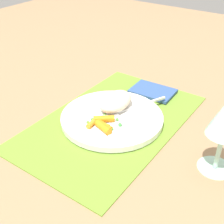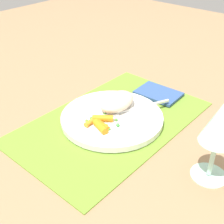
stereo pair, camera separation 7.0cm
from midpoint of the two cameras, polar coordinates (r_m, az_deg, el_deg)
ground_plane at (r=0.80m, az=2.49°, el=-1.95°), size 2.40×2.40×0.00m
placemat at (r=0.80m, az=2.50°, el=-1.77°), size 0.51×0.31×0.01m
plate at (r=0.79m, az=2.52°, el=-1.14°), size 0.26×0.26×0.02m
rice_mound at (r=0.80m, az=3.39°, el=1.89°), size 0.11×0.07×0.04m
carrot_portion at (r=0.75m, az=0.32°, el=-2.02°), size 0.07×0.08×0.02m
pea_scatter at (r=0.76m, az=1.25°, el=-1.68°), size 0.08×0.09×0.01m
fork at (r=0.81m, az=5.59°, el=0.27°), size 0.19×0.10×0.01m
wine_glass at (r=0.61m, az=22.63°, el=-2.38°), size 0.08×0.08×0.18m
napkin at (r=0.93m, az=10.79°, el=3.39°), size 0.09×0.13×0.01m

